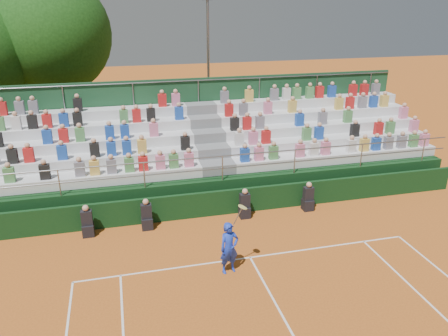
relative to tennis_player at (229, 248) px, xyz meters
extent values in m
plane|color=#BF5F1F|center=(0.85, 0.57, -0.83)|extent=(90.00, 90.00, 0.00)
cube|color=white|center=(0.85, 0.57, -0.83)|extent=(11.00, 0.06, 0.01)
cube|color=white|center=(0.85, -2.63, -0.83)|extent=(0.06, 6.40, 0.01)
cube|color=black|center=(0.85, 3.77, -0.33)|extent=(20.00, 0.15, 1.00)
cube|color=black|center=(-4.28, 3.32, -0.61)|extent=(0.40, 0.40, 0.44)
cube|color=black|center=(-4.28, 3.32, -0.13)|extent=(0.38, 0.25, 0.55)
sphere|color=tan|center=(-4.28, 3.32, 0.25)|extent=(0.22, 0.22, 0.22)
cube|color=black|center=(-2.22, 3.32, -0.61)|extent=(0.40, 0.40, 0.44)
cube|color=black|center=(-2.22, 3.32, -0.13)|extent=(0.38, 0.25, 0.55)
sphere|color=tan|center=(-2.22, 3.32, 0.25)|extent=(0.22, 0.22, 0.22)
cube|color=black|center=(1.48, 3.32, -0.61)|extent=(0.40, 0.40, 0.44)
cube|color=black|center=(1.48, 3.32, -0.13)|extent=(0.38, 0.25, 0.55)
sphere|color=tan|center=(1.48, 3.32, 0.25)|extent=(0.22, 0.22, 0.22)
cube|color=black|center=(4.08, 3.32, -0.61)|extent=(0.40, 0.40, 0.44)
cube|color=black|center=(4.08, 3.32, -0.13)|extent=(0.38, 0.25, 0.55)
sphere|color=tan|center=(4.08, 3.32, 0.25)|extent=(0.22, 0.22, 0.22)
cube|color=black|center=(0.85, 6.87, -0.23)|extent=(20.00, 5.20, 1.20)
cube|color=silver|center=(-4.50, 5.19, 0.58)|extent=(9.30, 0.85, 0.42)
cube|color=silver|center=(6.20, 5.19, 0.58)|extent=(9.30, 0.85, 0.42)
cube|color=slate|center=(0.85, 5.19, 0.58)|extent=(1.40, 0.85, 0.42)
cube|color=silver|center=(-4.50, 6.04, 1.00)|extent=(9.30, 0.85, 0.42)
cube|color=silver|center=(6.20, 6.04, 1.00)|extent=(9.30, 0.85, 0.42)
cube|color=slate|center=(0.85, 6.04, 1.00)|extent=(1.40, 0.85, 0.42)
cube|color=silver|center=(-4.50, 6.89, 1.42)|extent=(9.30, 0.85, 0.42)
cube|color=silver|center=(6.20, 6.89, 1.42)|extent=(9.30, 0.85, 0.42)
cube|color=slate|center=(0.85, 6.89, 1.42)|extent=(1.40, 0.85, 0.42)
cube|color=silver|center=(-4.50, 7.74, 1.84)|extent=(9.30, 0.85, 0.42)
cube|color=silver|center=(6.20, 7.74, 1.84)|extent=(9.30, 0.85, 0.42)
cube|color=slate|center=(0.85, 7.74, 1.84)|extent=(1.40, 0.85, 0.42)
cube|color=silver|center=(-4.50, 8.59, 2.26)|extent=(9.30, 0.85, 0.42)
cube|color=silver|center=(6.20, 8.59, 2.26)|extent=(9.30, 0.85, 0.42)
cube|color=slate|center=(0.85, 8.59, 2.26)|extent=(1.40, 0.85, 0.42)
cube|color=#1B4728|center=(0.85, 9.12, 1.37)|extent=(20.00, 0.12, 4.40)
cylinder|color=gray|center=(0.85, 4.32, 1.37)|extent=(20.00, 0.05, 0.05)
cylinder|color=gray|center=(0.85, 9.02, 3.47)|extent=(20.00, 0.05, 0.05)
cube|color=#4C8C4C|center=(-6.90, 5.04, 1.07)|extent=(0.36, 0.24, 0.56)
cube|color=black|center=(-5.69, 5.04, 1.07)|extent=(0.36, 0.24, 0.56)
cube|color=slate|center=(-4.46, 5.04, 1.07)|extent=(0.36, 0.24, 0.56)
cube|color=gold|center=(-3.93, 5.04, 1.07)|extent=(0.36, 0.24, 0.56)
cube|color=slate|center=(-3.31, 5.04, 1.07)|extent=(0.36, 0.24, 0.56)
cube|color=#4C8C4C|center=(-2.65, 5.04, 1.07)|extent=(0.36, 0.24, 0.56)
cube|color=red|center=(-2.12, 5.04, 1.07)|extent=(0.36, 0.24, 0.56)
cube|color=pink|center=(-1.46, 5.04, 1.07)|extent=(0.36, 0.24, 0.56)
cube|color=#4C8C4C|center=(-0.94, 5.04, 1.07)|extent=(0.36, 0.24, 0.56)
cube|color=pink|center=(-0.33, 5.04, 1.07)|extent=(0.36, 0.24, 0.56)
cube|color=black|center=(-6.88, 5.89, 1.49)|extent=(0.36, 0.24, 0.56)
cube|color=red|center=(-6.31, 5.89, 1.49)|extent=(0.36, 0.24, 0.56)
cube|color=#1E4CB2|center=(-5.12, 5.89, 1.49)|extent=(0.36, 0.24, 0.56)
cube|color=black|center=(-3.91, 5.89, 1.49)|extent=(0.36, 0.24, 0.56)
cube|color=#1E4CB2|center=(-3.27, 5.89, 1.49)|extent=(0.36, 0.24, 0.56)
cube|color=#1E4CB2|center=(-2.68, 5.89, 1.49)|extent=(0.36, 0.24, 0.56)
cube|color=gold|center=(-2.08, 5.89, 1.49)|extent=(0.36, 0.24, 0.56)
cube|color=black|center=(-0.33, 5.89, 1.49)|extent=(0.36, 0.24, 0.56)
cube|color=#1E4CB2|center=(-5.69, 6.74, 1.91)|extent=(0.36, 0.24, 0.56)
cube|color=red|center=(-5.08, 6.74, 1.91)|extent=(0.36, 0.24, 0.56)
cube|color=#4C8C4C|center=(-4.45, 6.74, 1.91)|extent=(0.36, 0.24, 0.56)
cube|color=#1E4CB2|center=(-3.29, 6.74, 1.91)|extent=(0.36, 0.24, 0.56)
cube|color=#1E4CB2|center=(-2.69, 6.74, 1.91)|extent=(0.36, 0.24, 0.56)
cube|color=pink|center=(-1.50, 6.74, 1.91)|extent=(0.36, 0.24, 0.56)
cube|color=silver|center=(-6.92, 7.59, 2.33)|extent=(0.36, 0.24, 0.56)
cube|color=black|center=(-6.30, 7.59, 2.33)|extent=(0.36, 0.24, 0.56)
cube|color=red|center=(-5.74, 7.59, 2.33)|extent=(0.36, 0.24, 0.56)
cube|color=#1E4CB2|center=(-5.09, 7.59, 2.33)|extent=(0.36, 0.24, 0.56)
cube|color=black|center=(-4.55, 7.59, 2.33)|extent=(0.36, 0.24, 0.56)
cube|color=#4C8C4C|center=(-2.66, 7.59, 2.33)|extent=(0.36, 0.24, 0.56)
cube|color=red|center=(-2.13, 7.59, 2.33)|extent=(0.36, 0.24, 0.56)
cube|color=black|center=(-1.52, 7.59, 2.33)|extent=(0.36, 0.24, 0.56)
cube|color=#1E4CB2|center=(-0.30, 7.59, 2.33)|extent=(0.36, 0.24, 0.56)
cube|color=red|center=(-7.54, 8.44, 2.75)|extent=(0.36, 0.24, 0.56)
cube|color=slate|center=(-6.86, 8.44, 2.75)|extent=(0.36, 0.24, 0.56)
cube|color=slate|center=(-6.33, 8.44, 2.75)|extent=(0.36, 0.24, 0.56)
cube|color=black|center=(-4.54, 8.44, 2.75)|extent=(0.36, 0.24, 0.56)
cube|color=red|center=(-0.91, 8.44, 2.75)|extent=(0.36, 0.24, 0.56)
cube|color=pink|center=(-0.30, 8.44, 2.75)|extent=(0.36, 0.24, 0.56)
cube|color=#1E4CB2|center=(1.97, 5.04, 1.07)|extent=(0.36, 0.24, 0.56)
cube|color=pink|center=(2.57, 5.04, 1.07)|extent=(0.36, 0.24, 0.56)
cube|color=#4C8C4C|center=(3.20, 5.04, 1.07)|extent=(0.36, 0.24, 0.56)
cube|color=pink|center=(4.38, 5.04, 1.07)|extent=(0.36, 0.24, 0.56)
cube|color=silver|center=(5.02, 5.04, 1.07)|extent=(0.36, 0.24, 0.56)
cube|color=pink|center=(5.56, 5.04, 1.07)|extent=(0.36, 0.24, 0.56)
cube|color=silver|center=(6.76, 5.04, 1.07)|extent=(0.36, 0.24, 0.56)
cube|color=gold|center=(7.39, 5.04, 1.07)|extent=(0.36, 0.24, 0.56)
cube|color=#1E4CB2|center=(7.97, 5.04, 1.07)|extent=(0.36, 0.24, 0.56)
cube|color=slate|center=(8.57, 5.04, 1.07)|extent=(0.36, 0.24, 0.56)
cube|color=slate|center=(9.24, 5.04, 1.07)|extent=(0.36, 0.24, 0.56)
cube|color=#4C8C4C|center=(9.85, 5.04, 1.07)|extent=(0.36, 0.24, 0.56)
cube|color=pink|center=(10.40, 5.04, 1.07)|extent=(0.36, 0.24, 0.56)
cube|color=silver|center=(1.97, 5.89, 1.49)|extent=(0.36, 0.24, 0.56)
cube|color=pink|center=(2.59, 5.89, 1.49)|extent=(0.36, 0.24, 0.56)
cube|color=red|center=(3.16, 5.89, 1.49)|extent=(0.36, 0.24, 0.56)
cube|color=#4C8C4C|center=(5.03, 5.89, 1.49)|extent=(0.36, 0.24, 0.56)
cube|color=#1E4CB2|center=(5.62, 5.89, 1.49)|extent=(0.36, 0.24, 0.56)
cube|color=black|center=(7.36, 5.89, 1.49)|extent=(0.36, 0.24, 0.56)
cube|color=red|center=(8.56, 5.89, 1.49)|extent=(0.36, 0.24, 0.56)
cube|color=#4C8C4C|center=(9.16, 5.89, 1.49)|extent=(0.36, 0.24, 0.56)
cube|color=pink|center=(10.41, 5.89, 1.49)|extent=(0.36, 0.24, 0.56)
cube|color=black|center=(2.00, 6.74, 1.91)|extent=(0.36, 0.24, 0.56)
cube|color=red|center=(2.56, 6.74, 1.91)|extent=(0.36, 0.24, 0.56)
cube|color=slate|center=(3.16, 6.74, 1.91)|extent=(0.36, 0.24, 0.56)
cube|color=#1E4CB2|center=(5.03, 6.74, 1.91)|extent=(0.36, 0.24, 0.56)
cube|color=slate|center=(6.17, 6.74, 1.91)|extent=(0.36, 0.24, 0.56)
cube|color=#4C8C4C|center=(7.44, 6.74, 1.91)|extent=(0.36, 0.24, 0.56)
cube|color=pink|center=(10.38, 6.74, 1.91)|extent=(0.36, 0.24, 0.56)
cube|color=red|center=(1.96, 7.59, 2.33)|extent=(0.36, 0.24, 0.56)
cube|color=slate|center=(2.64, 7.59, 2.33)|extent=(0.36, 0.24, 0.56)
cube|color=pink|center=(3.81, 7.59, 2.33)|extent=(0.36, 0.24, 0.56)
cube|color=gold|center=(5.01, 7.59, 2.33)|extent=(0.36, 0.24, 0.56)
cube|color=gold|center=(7.40, 7.59, 2.33)|extent=(0.36, 0.24, 0.56)
cube|color=red|center=(7.97, 7.59, 2.33)|extent=(0.36, 0.24, 0.56)
cube|color=slate|center=(8.64, 7.59, 2.33)|extent=(0.36, 0.24, 0.56)
cube|color=#1E4CB2|center=(9.24, 7.59, 2.33)|extent=(0.36, 0.24, 0.56)
cube|color=gold|center=(9.83, 7.59, 2.33)|extent=(0.36, 0.24, 0.56)
cube|color=slate|center=(1.97, 8.44, 2.75)|extent=(0.36, 0.24, 0.56)
cube|color=gold|center=(3.16, 8.44, 2.75)|extent=(0.36, 0.24, 0.56)
cube|color=slate|center=(4.42, 8.44, 2.75)|extent=(0.36, 0.24, 0.56)
cube|color=silver|center=(5.03, 8.44, 2.75)|extent=(0.36, 0.24, 0.56)
cube|color=#4C8C4C|center=(5.56, 8.44, 2.75)|extent=(0.36, 0.24, 0.56)
cube|color=#4C8C4C|center=(6.24, 8.44, 2.75)|extent=(0.36, 0.24, 0.56)
cube|color=red|center=(6.75, 8.44, 2.75)|extent=(0.36, 0.24, 0.56)
cube|color=#1E4CB2|center=(7.41, 8.44, 2.75)|extent=(0.36, 0.24, 0.56)
cube|color=red|center=(8.57, 8.44, 2.75)|extent=(0.36, 0.24, 0.56)
cube|color=red|center=(9.19, 8.44, 2.75)|extent=(0.36, 0.24, 0.56)
cube|color=slate|center=(9.83, 8.44, 2.75)|extent=(0.36, 0.24, 0.56)
imported|color=blue|center=(0.00, 0.00, -0.01)|extent=(0.67, 0.51, 1.65)
cylinder|color=gray|center=(0.25, 0.00, 1.02)|extent=(0.26, 0.03, 0.51)
cylinder|color=#E5D866|center=(0.40, 0.00, 1.32)|extent=(0.26, 0.28, 0.14)
cylinder|color=#3A2915|center=(-6.02, 14.36, 0.94)|extent=(0.50, 0.50, 3.55)
sphere|color=#143D10|center=(-6.02, 14.36, 5.27)|extent=(6.38, 6.38, 6.38)
cylinder|color=gray|center=(2.52, 14.55, 3.05)|extent=(0.16, 0.16, 7.77)
camera|label=1|loc=(-2.91, -10.99, 7.00)|focal=35.00mm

